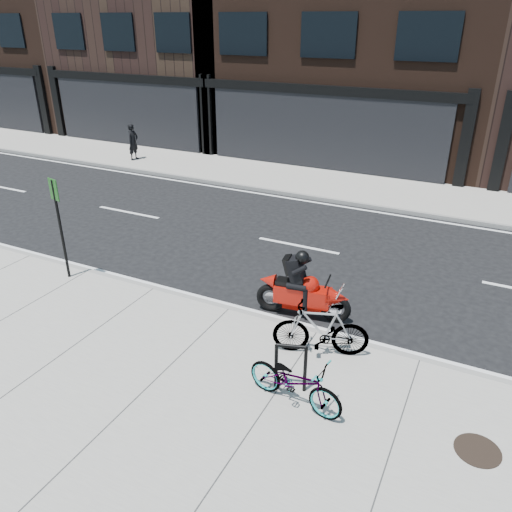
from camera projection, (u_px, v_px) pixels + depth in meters
The scene contains 12 objects.
ground at pixel (268, 276), 12.38m from camera, with size 120.00×120.00×0.00m, color black.
sidewalk_near at pixel (141, 397), 8.31m from camera, with size 60.00×6.00×0.13m, color gray.
sidewalk_far at pixel (356, 187), 18.61m from camera, with size 60.00×3.50×0.13m, color gray.
building_west at pixel (41, 0), 30.00m from camera, with size 10.00×10.00×13.50m, color black.
building_midwest at pixel (180, 13), 26.32m from camera, with size 10.00×10.00×12.00m, color black.
bike_rack at pixel (291, 363), 8.17m from camera, with size 0.52×0.21×0.90m.
bicycle_front at pixel (295, 381), 7.90m from camera, with size 0.59×1.69×0.89m, color gray.
bicycle_rear at pixel (321, 329), 9.08m from camera, with size 0.50×1.76×1.06m, color gray.
motorcycle at pixel (307, 291), 10.41m from camera, with size 2.06×0.62×1.54m.
pedestrian at pixel (133, 142), 21.72m from camera, with size 0.57×0.37×1.55m, color black.
manhole_cover at pixel (478, 450), 7.19m from camera, with size 0.66×0.66×0.01m, color black.
sign_post at pixel (59, 220), 11.43m from camera, with size 0.32×0.10×2.44m.
Camera 1 is at (4.60, -9.95, 5.77)m, focal length 35.00 mm.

